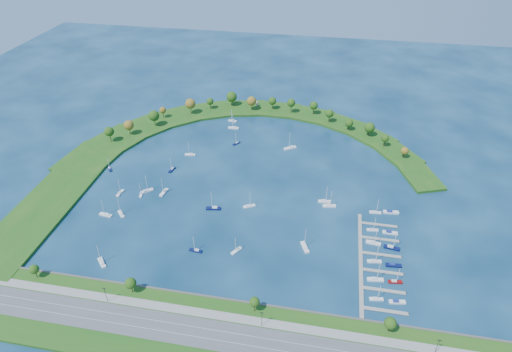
% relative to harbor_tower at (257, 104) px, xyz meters
% --- Properties ---
extents(ground, '(700.00, 700.00, 0.00)m').
position_rel_harbor_tower_xyz_m(ground, '(15.24, -120.21, -4.35)').
color(ground, '#07253F').
rests_on(ground, ground).
extents(south_shoreline, '(420.00, 43.10, 11.60)m').
position_rel_harbor_tower_xyz_m(south_shoreline, '(15.27, -243.09, -3.35)').
color(south_shoreline, '#1C5316').
rests_on(south_shoreline, ground).
extents(breakwater, '(286.74, 247.64, 2.00)m').
position_rel_harbor_tower_xyz_m(breakwater, '(-31.08, -71.49, -3.36)').
color(breakwater, '#1C5316').
rests_on(breakwater, ground).
extents(breakwater_trees, '(238.93, 91.88, 14.64)m').
position_rel_harbor_tower_xyz_m(breakwater_trees, '(-6.43, -31.45, 6.40)').
color(breakwater_trees, '#382314').
rests_on(breakwater_trees, breakwater).
extents(harbor_tower, '(2.60, 2.60, 4.60)m').
position_rel_harbor_tower_xyz_m(harbor_tower, '(0.00, 0.00, 0.00)').
color(harbor_tower, gray).
rests_on(harbor_tower, breakwater).
extents(dock_system, '(24.28, 82.00, 1.60)m').
position_rel_harbor_tower_xyz_m(dock_system, '(100.54, -181.21, -4.00)').
color(dock_system, gray).
rests_on(dock_system, ground).
extents(moored_boat_0, '(8.21, 5.86, 11.92)m').
position_rel_harbor_tower_xyz_m(moored_boat_0, '(21.21, -145.35, -3.45)').
color(moored_boat_0, white).
rests_on(moored_boat_0, ground).
extents(moored_boat_1, '(8.34, 8.29, 13.51)m').
position_rel_harbor_tower_xyz_m(moored_boat_1, '(-51.94, -142.26, -3.40)').
color(moored_boat_1, white).
rests_on(moored_boat_1, ground).
extents(moored_boat_2, '(8.07, 3.43, 11.49)m').
position_rel_harbor_tower_xyz_m(moored_boat_2, '(-16.81, -30.22, -3.46)').
color(moored_boat_2, white).
rests_on(moored_boat_2, ground).
extents(moored_boat_3, '(8.40, 3.34, 12.01)m').
position_rel_harbor_tower_xyz_m(moored_boat_3, '(-36.77, -91.11, -3.45)').
color(moored_boat_3, white).
rests_on(moored_boat_3, ground).
extents(moored_boat_4, '(7.29, 7.47, 11.99)m').
position_rel_harbor_tower_xyz_m(moored_boat_4, '(-58.79, -168.33, -3.45)').
color(moored_boat_4, white).
rests_on(moored_boat_4, ground).
extents(moored_boat_5, '(9.02, 4.03, 12.82)m').
position_rel_harbor_tower_xyz_m(moored_boat_5, '(73.40, -135.44, -3.42)').
color(moored_boat_5, white).
rests_on(moored_boat_5, ground).
extents(moored_boat_6, '(9.90, 4.12, 14.12)m').
position_rel_harbor_tower_xyz_m(moored_boat_6, '(-1.40, -151.93, -3.38)').
color(moored_boat_6, '#0A1243').
rests_on(moored_boat_6, ground).
extents(moored_boat_7, '(3.16, 8.02, 11.48)m').
position_rel_harbor_tower_xyz_m(moored_boat_7, '(-69.18, -147.60, -3.46)').
color(moored_boat_7, white).
rests_on(moored_boat_7, ground).
extents(moored_boat_8, '(8.93, 3.49, 12.78)m').
position_rel_harbor_tower_xyz_m(moored_boat_8, '(70.10, -131.21, -3.42)').
color(moored_boat_8, white).
rests_on(moored_boat_8, ground).
extents(moored_boat_9, '(5.71, 6.85, 10.33)m').
position_rel_harbor_tower_xyz_m(moored_boat_9, '(-4.81, -67.75, -3.49)').
color(moored_boat_9, '#0A1243').
rests_on(moored_boat_9, ground).
extents(moored_boat_10, '(2.78, 6.76, 9.64)m').
position_rel_harbor_tower_xyz_m(moored_boat_10, '(-54.30, -146.05, -3.50)').
color(moored_boat_10, white).
rests_on(moored_boat_10, ground).
extents(moored_boat_11, '(3.46, 7.96, 11.32)m').
position_rel_harbor_tower_xyz_m(moored_boat_11, '(-43.74, -113.63, -3.46)').
color(moored_boat_11, '#0A1243').
rests_on(moored_boat_11, ground).
extents(moored_boat_12, '(6.32, 9.80, 14.02)m').
position_rel_harbor_tower_xyz_m(moored_boat_12, '(61.03, -176.99, -3.38)').
color(moored_boat_12, white).
rests_on(moored_boat_12, ground).
extents(moored_boat_13, '(9.20, 2.61, 13.51)m').
position_rel_harbor_tower_xyz_m(moored_boat_13, '(-12.90, -42.96, -3.40)').
color(moored_boat_13, white).
rests_on(moored_boat_13, ground).
extents(moored_boat_14, '(7.92, 8.15, 13.05)m').
position_rel_harbor_tower_xyz_m(moored_boat_14, '(-50.97, -210.21, -3.41)').
color(moored_boat_14, white).
rests_on(moored_boat_14, ground).
extents(moored_boat_15, '(10.18, 7.97, 15.09)m').
position_rel_harbor_tower_xyz_m(moored_boat_15, '(39.37, -67.14, -3.34)').
color(moored_boat_15, white).
rests_on(moored_boat_15, ground).
extents(moored_boat_16, '(6.08, 6.58, 10.30)m').
position_rel_harbor_tower_xyz_m(moored_boat_16, '(-89.80, -121.31, -3.49)').
color(moored_boat_16, '#0A1243').
rests_on(moored_boat_16, ground).
extents(moored_boat_17, '(5.97, 7.50, 11.16)m').
position_rel_harbor_tower_xyz_m(moored_boat_17, '(21.93, -186.90, -3.47)').
color(moored_boat_17, white).
rests_on(moored_boat_17, ground).
extents(moored_boat_18, '(8.95, 3.67, 12.77)m').
position_rel_harbor_tower_xyz_m(moored_boat_18, '(-68.16, -170.93, -3.42)').
color(moored_boat_18, white).
rests_on(moored_boat_18, ground).
extents(moored_boat_19, '(4.18, 9.25, 13.13)m').
position_rel_harbor_tower_xyz_m(moored_boat_19, '(-39.69, -141.26, -3.41)').
color(moored_boat_19, white).
rests_on(moored_boat_19, ground).
extents(moored_boat_20, '(7.76, 2.79, 11.17)m').
position_rel_harbor_tower_xyz_m(moored_boat_20, '(-1.54, -191.16, -3.47)').
color(moored_boat_20, '#0A1243').
rests_on(moored_boat_20, ground).
extents(docked_boat_0, '(7.44, 3.12, 10.61)m').
position_rel_harbor_tower_xyz_m(docked_boat_0, '(100.78, -207.74, -3.48)').
color(docked_boat_0, white).
rests_on(docked_boat_0, ground).
extents(docked_boat_1, '(8.68, 3.62, 1.72)m').
position_rel_harbor_tower_xyz_m(docked_boat_1, '(111.22, -207.71, -3.72)').
color(docked_boat_1, white).
rests_on(docked_boat_1, ground).
extents(docked_boat_2, '(9.05, 3.60, 12.93)m').
position_rel_harbor_tower_xyz_m(docked_boat_2, '(100.75, -194.54, -3.42)').
color(docked_boat_2, white).
rests_on(docked_boat_2, ground).
extents(docked_boat_3, '(7.77, 3.08, 11.11)m').
position_rel_harbor_tower_xyz_m(docked_boat_3, '(111.27, -194.14, -3.47)').
color(docked_boat_3, maroon).
rests_on(docked_boat_3, ground).
extents(docked_boat_4, '(8.27, 3.44, 11.79)m').
position_rel_harbor_tower_xyz_m(docked_boat_4, '(100.77, -180.90, -3.45)').
color(docked_boat_4, white).
rests_on(docked_boat_4, ground).
extents(docked_boat_5, '(8.91, 3.07, 1.79)m').
position_rel_harbor_tower_xyz_m(docked_boat_5, '(111.21, -182.09, -3.70)').
color(docked_boat_5, '#0A1243').
rests_on(docked_boat_5, ground).
extents(docked_boat_6, '(8.99, 3.64, 12.84)m').
position_rel_harbor_tower_xyz_m(docked_boat_6, '(100.75, -165.83, -3.42)').
color(docked_boat_6, white).
rests_on(docked_boat_6, ground).
extents(docked_boat_7, '(9.48, 3.85, 13.54)m').
position_rel_harbor_tower_xyz_m(docked_boat_7, '(111.24, -168.00, -3.40)').
color(docked_boat_7, '#0A1243').
rests_on(docked_boat_7, ground).
extents(docked_boat_8, '(7.30, 2.89, 10.44)m').
position_rel_harbor_tower_xyz_m(docked_boat_8, '(100.78, -154.10, -3.49)').
color(docked_boat_8, white).
rests_on(docked_boat_8, ground).
extents(docked_boat_9, '(9.12, 2.59, 1.86)m').
position_rel_harbor_tower_xyz_m(docked_boat_9, '(111.21, -154.85, -3.67)').
color(docked_boat_9, white).
rests_on(docked_boat_9, ground).
extents(docked_boat_10, '(7.68, 2.58, 11.13)m').
position_rel_harbor_tower_xyz_m(docked_boat_10, '(103.17, -136.65, -3.47)').
color(docked_boat_10, white).
rests_on(docked_boat_10, ground).
extents(docked_boat_11, '(10.09, 3.66, 2.02)m').
position_rel_harbor_tower_xyz_m(docked_boat_11, '(113.10, -134.75, -3.61)').
color(docked_boat_11, white).
rests_on(docked_boat_11, ground).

